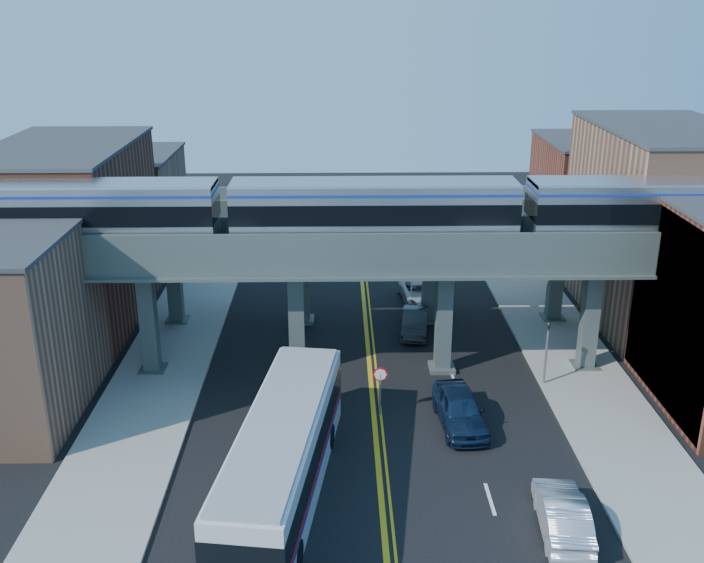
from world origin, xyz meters
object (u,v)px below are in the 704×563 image
at_px(car_lane_b, 415,322).
at_px(car_lane_d, 422,261).
at_px(car_lane_a, 460,409).
at_px(car_lane_c, 421,293).
at_px(transit_train, 374,210).
at_px(stop_sign, 380,383).
at_px(traffic_signal, 547,346).
at_px(car_parked_curb, 563,514).
at_px(transit_bus, 283,457).

height_order(car_lane_b, car_lane_d, car_lane_d).
distance_m(car_lane_a, car_lane_c, 16.10).
xyz_separation_m(transit_train, stop_sign, (0.16, -5.00, -7.44)).
xyz_separation_m(traffic_signal, car_lane_d, (-4.61, 18.75, -1.51)).
xyz_separation_m(transit_train, traffic_signal, (9.06, -2.00, -6.90)).
relative_size(car_lane_c, car_parked_curb, 1.13).
bearing_deg(transit_bus, transit_train, -12.11).
xyz_separation_m(transit_train, car_lane_b, (2.83, 5.07, -8.49)).
bearing_deg(car_lane_c, transit_train, -115.68).
bearing_deg(traffic_signal, transit_bus, -144.32).
xyz_separation_m(transit_train, car_parked_curb, (6.73, -14.11, -8.41)).
bearing_deg(car_parked_curb, transit_train, -59.70).
height_order(transit_bus, car_lane_a, transit_bus).
xyz_separation_m(car_lane_c, car_lane_d, (0.74, 6.70, 0.04)).
bearing_deg(car_lane_c, car_lane_a, -94.53).
distance_m(transit_bus, car_parked_curb, 11.27).
distance_m(car_lane_b, car_lane_c, 5.06).
xyz_separation_m(car_lane_a, car_lane_d, (0.50, 22.80, -0.08)).
bearing_deg(transit_bus, car_lane_b, -15.04).
relative_size(transit_train, car_lane_a, 8.92).
xyz_separation_m(traffic_signal, car_lane_c, (-5.35, 12.05, -1.55)).
height_order(stop_sign, car_lane_d, stop_sign).
distance_m(transit_train, car_lane_b, 10.28).
bearing_deg(car_parked_curb, car_lane_c, -78.09).
relative_size(stop_sign, car_parked_curb, 0.55).
bearing_deg(car_lane_c, transit_bus, -115.52).
xyz_separation_m(traffic_signal, transit_bus, (-13.25, -9.51, -0.49)).
height_order(transit_bus, car_lane_d, transit_bus).
relative_size(stop_sign, car_lane_a, 0.51).
relative_size(transit_train, car_lane_b, 10.51).
xyz_separation_m(transit_train, car_lane_d, (4.45, 16.75, -8.42)).
xyz_separation_m(car_lane_a, car_parked_curb, (2.77, -8.06, -0.08)).
bearing_deg(car_parked_curb, car_lane_a, -66.23).
bearing_deg(transit_train, transit_bus, -109.99).
bearing_deg(car_lane_c, stop_sign, -108.68).
distance_m(traffic_signal, car_parked_curb, 12.42).
bearing_deg(stop_sign, transit_bus, -123.73).
relative_size(transit_train, car_lane_d, 8.41).
bearing_deg(car_lane_b, car_lane_d, 89.72).
relative_size(transit_train, car_lane_c, 8.45).
xyz_separation_m(car_lane_c, car_parked_curb, (3.02, -24.16, 0.04)).
bearing_deg(car_lane_a, traffic_signal, 34.00).
xyz_separation_m(transit_bus, car_lane_a, (8.15, 5.47, -0.94)).
distance_m(traffic_signal, car_lane_a, 6.67).
xyz_separation_m(transit_bus, car_parked_curb, (10.92, -2.59, -1.02)).
height_order(transit_train, car_lane_d, transit_train).
bearing_deg(car_lane_c, car_lane_d, 78.31).
xyz_separation_m(transit_train, car_lane_a, (3.96, -6.05, -8.33)).
height_order(traffic_signal, transit_bus, traffic_signal).
bearing_deg(stop_sign, car_lane_c, 76.72).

